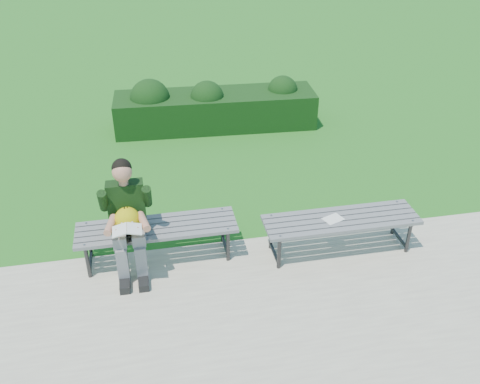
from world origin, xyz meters
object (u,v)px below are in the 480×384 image
Objects in this scene: hedge at (211,107)px; bench_right at (341,222)px; seated_boy at (127,216)px; paper_sheet at (333,219)px; bench_left at (157,230)px.

hedge is 3.97m from bench_right.
bench_right is at bearing -3.52° from seated_boy.
paper_sheet is (-0.10, 0.00, 0.06)m from bench_right.
bench_right is 1.37× the size of seated_boy.
bench_left and bench_right have the same top height.
bench_left is (-1.14, -3.61, 0.04)m from hedge.
paper_sheet is at bearing -77.48° from hedge.
paper_sheet is (2.30, -0.15, -0.24)m from seated_boy.
hedge reaches higher than bench_right.
hedge is 3.95m from paper_sheet.
bench_left is at bearing 18.30° from seated_boy.
seated_boy reaches higher than paper_sheet.
bench_left is at bearing 172.96° from paper_sheet.
seated_boy is at bearing 176.32° from paper_sheet.
bench_right is at bearing -76.07° from hedge.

